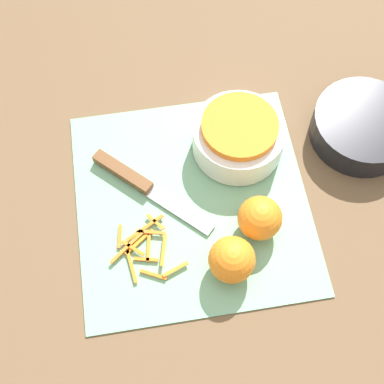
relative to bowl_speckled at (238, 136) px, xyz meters
The scene contains 8 objects.
ground_plane 0.13m from the bowl_speckled, 46.22° to the right, with size 4.00×4.00×0.00m, color brown.
cutting_board 0.13m from the bowl_speckled, 46.22° to the right, with size 0.38×0.37×0.01m.
bowl_speckled is the anchor object (origin of this frame).
bowl_dark 0.21m from the bowl_speckled, 88.16° to the left, with size 0.17×0.17×0.05m.
knife 0.19m from the bowl_speckled, 78.33° to the right, with size 0.18×0.18×0.02m.
orange_left 0.15m from the bowl_speckled, ahead, with size 0.07×0.07×0.07m.
orange_right 0.21m from the bowl_speckled, 13.91° to the right, with size 0.07×0.07×0.07m.
peel_pile 0.24m from the bowl_speckled, 48.61° to the right, with size 0.11×0.12×0.01m.
Camera 1 is at (0.36, -0.06, 0.79)m, focal length 50.00 mm.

